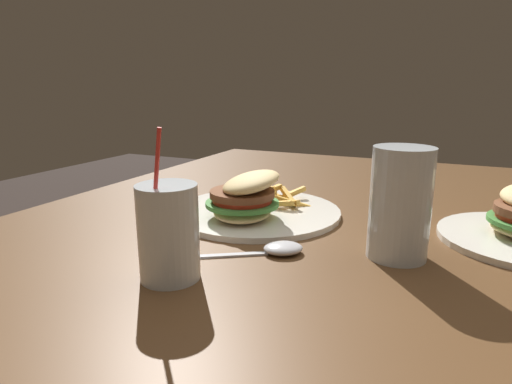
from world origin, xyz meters
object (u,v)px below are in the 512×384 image
Objects in this scene: meal_plate_near at (252,204)px; juice_glass at (169,236)px; spoon at (278,249)px; beer_glass at (400,207)px.

meal_plate_near is 0.27m from juice_glass.
juice_glass is (0.27, 0.01, 0.03)m from meal_plate_near.
spoon is at bearing 37.74° from meal_plate_near.
beer_glass is at bearing 127.09° from juice_glass.
spoon is at bearing 144.07° from juice_glass.
juice_glass is at bearing -52.91° from beer_glass.
meal_plate_near is at bearing -106.42° from beer_glass.
beer_glass is (0.08, 0.26, 0.05)m from meal_plate_near.
meal_plate_near is 0.17m from spoon.
juice_glass is at bearing -158.59° from spoon.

